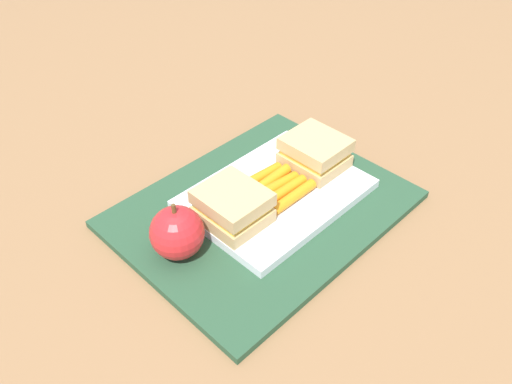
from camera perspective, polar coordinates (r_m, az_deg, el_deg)
ground_plane at (r=0.70m, az=0.72°, el=-2.15°), size 2.40×2.40×0.00m
lunchbag_mat at (r=0.69m, az=0.73°, el=-1.84°), size 0.36×0.28×0.01m
food_tray at (r=0.70m, az=2.16°, el=-0.20°), size 0.23×0.17×0.01m
sandwich_half_left at (r=0.73m, az=6.41°, el=4.30°), size 0.07×0.08×0.04m
sandwich_half_right at (r=0.64m, az=-2.55°, el=-1.54°), size 0.07×0.08×0.04m
carrot_sticks_bundle at (r=0.69m, az=2.22°, el=0.63°), size 0.08×0.07×0.02m
apple at (r=0.62m, az=-8.56°, el=-4.38°), size 0.06×0.06×0.08m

